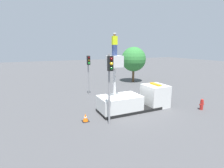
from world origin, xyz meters
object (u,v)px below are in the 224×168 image
object	(u,v)px
traffic_light_pole	(110,76)
fire_hydrant	(202,104)
traffic_light_across	(89,67)
traffic_cone_rear	(85,118)
tree_left_bg	(134,59)
bucket_truck	(134,99)
worker	(115,44)

from	to	relation	value
traffic_light_pole	fire_hydrant	distance (m)	9.26
traffic_light_across	fire_hydrant	world-z (taller)	traffic_light_across
fire_hydrant	traffic_cone_rear	distance (m)	10.33
traffic_cone_rear	tree_left_bg	world-z (taller)	tree_left_bg
tree_left_bg	fire_hydrant	bearing A→B (deg)	-94.94
traffic_light_across	fire_hydrant	distance (m)	11.99
bucket_truck	fire_hydrant	size ratio (longest dim) A/B	6.51
fire_hydrant	tree_left_bg	xyz separation A→B (m)	(1.17, 13.47, 3.10)
traffic_light_across	traffic_cone_rear	world-z (taller)	traffic_light_across
traffic_light_pole	traffic_cone_rear	bearing A→B (deg)	137.50
bucket_truck	fire_hydrant	distance (m)	6.04
worker	traffic_light_across	distance (m)	6.65
bucket_truck	tree_left_bg	size ratio (longest dim) A/B	1.19
traffic_light_pole	traffic_cone_rear	xyz separation A→B (m)	(-1.44, 1.32, -3.32)
worker	traffic_light_pole	size ratio (longest dim) A/B	0.34
traffic_light_pole	fire_hydrant	size ratio (longest dim) A/B	5.06
worker	traffic_cone_rear	world-z (taller)	worker
worker	traffic_light_across	size ratio (longest dim) A/B	0.37
bucket_truck	traffic_cone_rear	xyz separation A→B (m)	(-4.69, -0.62, -0.65)
bucket_truck	traffic_cone_rear	world-z (taller)	bucket_truck
fire_hydrant	worker	bearing A→B (deg)	160.94
traffic_light_across	fire_hydrant	size ratio (longest dim) A/B	4.67
traffic_light_pole	fire_hydrant	bearing A→B (deg)	-4.09
tree_left_bg	traffic_light_across	bearing A→B (deg)	-151.98
bucket_truck	worker	bearing A→B (deg)	180.00
worker	fire_hydrant	world-z (taller)	worker
bucket_truck	tree_left_bg	xyz separation A→B (m)	(6.62, 10.91, 2.65)
fire_hydrant	bucket_truck	bearing A→B (deg)	154.82
bucket_truck	traffic_light_across	size ratio (longest dim) A/B	1.39
fire_hydrant	tree_left_bg	bearing A→B (deg)	85.06
worker	traffic_cone_rear	xyz separation A→B (m)	(-2.72, -0.62, -5.43)
fire_hydrant	traffic_cone_rear	bearing A→B (deg)	169.16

